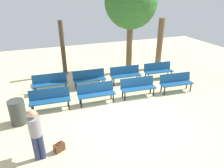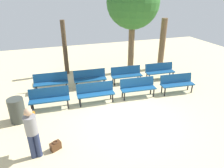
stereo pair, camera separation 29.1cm
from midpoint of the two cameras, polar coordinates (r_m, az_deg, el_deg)
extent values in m
plane|color=beige|center=(7.81, 4.23, -9.72)|extent=(24.00, 24.00, 0.00)
cube|color=navy|center=(8.48, -18.12, -4.58)|extent=(1.62, 0.54, 0.05)
cube|color=navy|center=(8.55, -18.35, -2.51)|extent=(1.60, 0.22, 0.40)
cylinder|color=black|center=(8.52, -22.62, -6.96)|extent=(0.06, 0.06, 0.40)
cylinder|color=black|center=(8.44, -13.17, -5.87)|extent=(0.06, 0.06, 0.40)
cylinder|color=black|center=(8.80, -22.48, -5.90)|extent=(0.06, 0.06, 0.40)
cylinder|color=black|center=(8.72, -13.35, -4.83)|extent=(0.06, 0.06, 0.40)
cube|color=navy|center=(8.59, -5.39, -2.96)|extent=(1.62, 0.51, 0.05)
cube|color=navy|center=(8.65, -5.75, -0.94)|extent=(1.60, 0.19, 0.40)
cylinder|color=black|center=(8.46, -9.74, -5.45)|extent=(0.06, 0.06, 0.40)
cylinder|color=black|center=(8.71, -0.60, -4.12)|extent=(0.06, 0.06, 0.40)
cylinder|color=black|center=(8.74, -10.06, -4.43)|extent=(0.06, 0.06, 0.40)
cylinder|color=black|center=(8.98, -1.20, -3.17)|extent=(0.06, 0.06, 0.40)
cube|color=navy|center=(9.13, 6.60, -1.22)|extent=(1.63, 0.55, 0.05)
cube|color=navy|center=(9.20, 6.21, 0.68)|extent=(1.60, 0.24, 0.40)
cylinder|color=black|center=(8.88, 2.73, -3.54)|extent=(0.06, 0.06, 0.40)
cylinder|color=black|center=(9.38, 10.86, -2.34)|extent=(0.06, 0.06, 0.40)
cylinder|color=black|center=(9.15, 2.09, -2.62)|extent=(0.06, 0.06, 0.40)
cylinder|color=black|center=(9.63, 10.03, -1.51)|extent=(0.06, 0.06, 0.40)
cube|color=navy|center=(9.97, 17.10, 0.12)|extent=(1.63, 0.58, 0.05)
cube|color=navy|center=(10.03, 16.69, 1.85)|extent=(1.60, 0.26, 0.40)
cylinder|color=black|center=(9.61, 13.86, -1.96)|extent=(0.06, 0.06, 0.40)
cylinder|color=black|center=(10.32, 20.71, -0.96)|extent=(0.06, 0.06, 0.40)
cylinder|color=black|center=(9.86, 12.99, -1.15)|extent=(0.06, 0.06, 0.40)
cylinder|color=black|center=(10.56, 19.75, -0.23)|extent=(0.06, 0.06, 0.40)
cube|color=navy|center=(9.96, -17.95, -0.03)|extent=(1.62, 0.52, 0.05)
cube|color=navy|center=(10.05, -18.15, 1.69)|extent=(1.60, 0.21, 0.40)
cylinder|color=black|center=(9.96, -21.77, -2.09)|extent=(0.06, 0.06, 0.40)
cylinder|color=black|center=(9.91, -13.75, -1.09)|extent=(0.06, 0.06, 0.40)
cylinder|color=black|center=(10.25, -21.68, -1.31)|extent=(0.06, 0.06, 0.40)
cylinder|color=black|center=(10.20, -13.90, -0.34)|extent=(0.06, 0.06, 0.40)
cube|color=navy|center=(10.03, -7.19, 1.22)|extent=(1.62, 0.51, 0.05)
cube|color=navy|center=(10.12, -7.48, 2.93)|extent=(1.60, 0.20, 0.40)
cylinder|color=black|center=(9.89, -10.92, -0.84)|extent=(0.06, 0.06, 0.40)
cylinder|color=black|center=(10.11, -3.06, 0.19)|extent=(0.06, 0.06, 0.40)
cylinder|color=black|center=(10.18, -11.16, -0.10)|extent=(0.06, 0.06, 0.40)
cylinder|color=black|center=(10.40, -3.51, 0.89)|extent=(0.06, 0.06, 0.40)
cube|color=navy|center=(10.47, 3.16, 2.43)|extent=(1.62, 0.54, 0.05)
cube|color=navy|center=(10.55, 2.83, 4.06)|extent=(1.60, 0.22, 0.40)
cylinder|color=black|center=(10.22, -0.26, 0.49)|extent=(0.06, 0.06, 0.40)
cylinder|color=black|center=(10.66, 6.97, 1.39)|extent=(0.06, 0.06, 0.40)
cylinder|color=black|center=(10.50, -0.76, 1.19)|extent=(0.06, 0.06, 0.40)
cylinder|color=black|center=(10.93, 6.31, 2.03)|extent=(0.06, 0.06, 0.40)
cube|color=navy|center=(11.25, 12.41, 3.50)|extent=(1.62, 0.54, 0.05)
cube|color=navy|center=(11.33, 12.05, 5.02)|extent=(1.60, 0.22, 0.40)
cylinder|color=black|center=(10.89, 9.45, 1.75)|extent=(0.06, 0.06, 0.40)
cylinder|color=black|center=(11.55, 15.74, 2.49)|extent=(0.06, 0.06, 0.40)
cylinder|color=black|center=(11.16, 8.75, 2.37)|extent=(0.06, 0.06, 0.40)
cylinder|color=black|center=(11.80, 14.94, 3.06)|extent=(0.06, 0.06, 0.40)
cylinder|color=brown|center=(11.81, 4.23, 10.66)|extent=(0.34, 0.34, 3.05)
sphere|color=#2D6628|center=(11.46, 4.62, 22.21)|extent=(2.81, 2.81, 2.81)
cylinder|color=#4C3A28|center=(11.67, -14.50, 9.73)|extent=(0.25, 0.25, 3.05)
cylinder|color=brown|center=(12.69, 12.75, 11.07)|extent=(0.35, 0.35, 3.03)
cylinder|color=navy|center=(6.35, -20.65, -16.18)|extent=(0.16, 0.16, 0.85)
cylinder|color=navy|center=(6.36, -22.13, -16.41)|extent=(0.16, 0.16, 0.85)
cylinder|color=gray|center=(5.93, -22.45, -11.15)|extent=(0.36, 0.36, 0.55)
sphere|color=tan|center=(5.71, -23.13, -7.76)|extent=(0.22, 0.22, 0.22)
cube|color=orange|center=(6.14, -22.60, -9.59)|extent=(0.29, 0.19, 0.36)
cube|color=#4C2D19|center=(6.60, -16.04, -16.93)|extent=(0.37, 0.30, 0.26)
torus|color=#4C2D19|center=(6.51, -16.20, -15.94)|extent=(0.16, 0.16, 0.02)
cylinder|color=#383D38|center=(8.12, -26.19, -7.18)|extent=(0.56, 0.56, 0.93)
camera|label=1|loc=(0.15, -90.91, -0.42)|focal=32.16mm
camera|label=2|loc=(0.15, 89.09, 0.42)|focal=32.16mm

